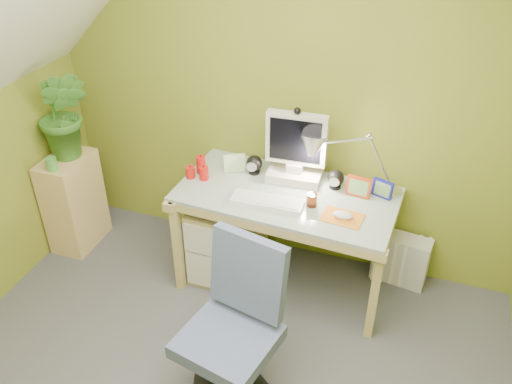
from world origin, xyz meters
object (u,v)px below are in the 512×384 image
(potted_plant, at_px, (64,114))
(task_chair, at_px, (228,340))
(desk, at_px, (285,239))
(radiator, at_px, (401,259))
(monitor, at_px, (296,142))
(side_ledge, at_px, (74,202))
(desk_lamp, at_px, (370,149))

(potted_plant, xyz_separation_m, task_chair, (1.53, -0.95, -0.57))
(desk, xyz_separation_m, radiator, (0.74, 0.27, -0.18))
(monitor, height_order, side_ledge, monitor)
(desk, height_order, task_chair, task_chair)
(potted_plant, bearing_deg, monitor, 8.12)
(task_chair, height_order, radiator, task_chair)
(desk, distance_m, task_chair, 1.00)
(desk_lamp, bearing_deg, monitor, 169.50)
(side_ledge, distance_m, radiator, 2.35)
(desk_lamp, distance_m, radiator, 0.90)
(desk_lamp, height_order, potted_plant, potted_plant)
(monitor, xyz_separation_m, task_chair, (-0.00, -1.17, -0.53))
(desk_lamp, relative_size, potted_plant, 0.94)
(desk, xyz_separation_m, desk_lamp, (0.45, 0.18, 0.66))
(desk_lamp, xyz_separation_m, potted_plant, (-1.99, -0.22, 0.01))
(side_ledge, bearing_deg, desk_lamp, 7.58)
(side_ledge, height_order, task_chair, task_chair)
(radiator, bearing_deg, monitor, -165.54)
(desk, height_order, monitor, monitor)
(monitor, bearing_deg, task_chair, -93.52)
(monitor, distance_m, desk_lamp, 0.45)
(desk, relative_size, radiator, 3.73)
(monitor, relative_size, task_chair, 0.58)
(desk, height_order, radiator, desk)
(potted_plant, bearing_deg, task_chair, -31.94)
(desk, relative_size, potted_plant, 2.12)
(monitor, distance_m, side_ledge, 1.72)
(desk, distance_m, radiator, 0.81)
(desk, xyz_separation_m, monitor, (-0.00, 0.18, 0.63))
(desk, xyz_separation_m, side_ledge, (-1.57, -0.09, -0.00))
(radiator, bearing_deg, task_chair, -113.00)
(monitor, relative_size, radiator, 1.48)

